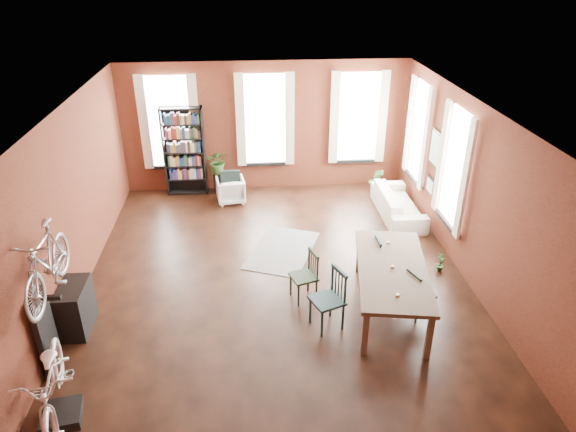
{
  "coord_description": "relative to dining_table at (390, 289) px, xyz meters",
  "views": [
    {
      "loc": [
        -0.46,
        -7.74,
        5.44
      ],
      "look_at": [
        0.24,
        0.6,
        1.12
      ],
      "focal_mm": 32.0,
      "sensor_mm": 36.0,
      "label": 1
    }
  ],
  "objects": [
    {
      "name": "room",
      "position": [
        -1.59,
        1.45,
        1.72
      ],
      "size": [
        9.0,
        9.04,
        3.22
      ],
      "color": "black",
      "rests_on": "ground"
    },
    {
      "name": "dining_table",
      "position": [
        0.0,
        0.0,
        0.0
      ],
      "size": [
        1.52,
        2.62,
        0.84
      ],
      "primitive_type": "cube",
      "rotation": [
        0.0,
        0.0,
        -0.17
      ],
      "color": "brown",
      "rests_on": "ground"
    },
    {
      "name": "dining_chair_a",
      "position": [
        -1.13,
        -0.35,
        0.1
      ],
      "size": [
        0.62,
        0.62,
        1.03
      ],
      "primitive_type": "cube",
      "rotation": [
        0.0,
        0.0,
        -1.19
      ],
      "color": "#193437",
      "rests_on": "ground"
    },
    {
      "name": "dining_chair_b",
      "position": [
        -1.41,
        0.43,
        0.03
      ],
      "size": [
        0.53,
        0.53,
        0.91
      ],
      "primitive_type": "cube",
      "rotation": [
        0.0,
        0.0,
        -1.25
      ],
      "color": "#1E301C",
      "rests_on": "ground"
    },
    {
      "name": "dining_chair_c",
      "position": [
        0.45,
        -0.2,
        0.01
      ],
      "size": [
        0.52,
        0.52,
        0.87
      ],
      "primitive_type": "cube",
      "rotation": [
        0.0,
        0.0,
        1.93
      ],
      "color": "black",
      "rests_on": "ground"
    },
    {
      "name": "dining_chair_d",
      "position": [
        0.14,
        0.83,
        0.03
      ],
      "size": [
        0.43,
        0.43,
        0.91
      ],
      "primitive_type": "cube",
      "rotation": [
        0.0,
        0.0,
        1.59
      ],
      "color": "#1A383B",
      "rests_on": "ground"
    },
    {
      "name": "bookshelf",
      "position": [
        -3.84,
        5.14,
        0.68
      ],
      "size": [
        1.0,
        0.32,
        2.2
      ],
      "primitive_type": "cube",
      "color": "black",
      "rests_on": "ground"
    },
    {
      "name": "white_armchair",
      "position": [
        -2.74,
        4.5,
        -0.09
      ],
      "size": [
        0.73,
        0.69,
        0.67
      ],
      "primitive_type": "imported",
      "rotation": [
        0.0,
        0.0,
        3.28
      ],
      "color": "silver",
      "rests_on": "ground"
    },
    {
      "name": "cream_sofa",
      "position": [
        1.11,
        3.44,
        -0.01
      ],
      "size": [
        0.61,
        2.08,
        0.81
      ],
      "primitive_type": "imported",
      "rotation": [
        0.0,
        0.0,
        1.57
      ],
      "color": "beige",
      "rests_on": "ground"
    },
    {
      "name": "striped_rug",
      "position": [
        -1.66,
        2.08,
        -0.41
      ],
      "size": [
        1.73,
        2.12,
        0.01
      ],
      "primitive_type": "cube",
      "rotation": [
        0.0,
        0.0,
        -0.38
      ],
      "color": "black",
      "rests_on": "ground"
    },
    {
      "name": "bike_trainer",
      "position": [
        -4.84,
        -1.94,
        -0.35
      ],
      "size": [
        0.58,
        0.58,
        0.14
      ],
      "primitive_type": "cube",
      "rotation": [
        0.0,
        0.0,
        0.18
      ],
      "color": "black",
      "rests_on": "ground"
    },
    {
      "name": "bike_wall_rack",
      "position": [
        -5.24,
        -0.96,
        0.23
      ],
      "size": [
        0.16,
        0.6,
        1.3
      ],
      "primitive_type": "cube",
      "color": "black",
      "rests_on": "ground"
    },
    {
      "name": "console_table",
      "position": [
        -5.12,
        -0.06,
        -0.02
      ],
      "size": [
        0.4,
        0.8,
        0.8
      ],
      "primitive_type": "cube",
      "color": "black",
      "rests_on": "ground"
    },
    {
      "name": "plant_stand",
      "position": [
        -3.0,
        5.06,
        -0.15
      ],
      "size": [
        0.36,
        0.36,
        0.54
      ],
      "primitive_type": "cube",
      "rotation": [
        0.0,
        0.0,
        -0.43
      ],
      "color": "black",
      "rests_on": "ground"
    },
    {
      "name": "plant_by_sofa",
      "position": [
        0.9,
        4.74,
        -0.27
      ],
      "size": [
        0.54,
        0.74,
        0.3
      ],
      "primitive_type": "imported",
      "rotation": [
        0.0,
        0.0,
        -0.29
      ],
      "color": "#2D5C25",
      "rests_on": "ground"
    },
    {
      "name": "plant_small",
      "position": [
        1.27,
        1.06,
        -0.35
      ],
      "size": [
        0.44,
        0.43,
        0.14
      ],
      "primitive_type": "imported",
      "rotation": [
        0.0,
        0.0,
        0.81
      ],
      "color": "#275723",
      "rests_on": "ground"
    },
    {
      "name": "bicycle_floor",
      "position": [
        -4.83,
        -1.97,
        0.68
      ],
      "size": [
        0.89,
        1.14,
        1.92
      ],
      "primitive_type": "imported",
      "rotation": [
        0.0,
        0.0,
        0.25
      ],
      "color": "silver",
      "rests_on": "bike_trainer"
    },
    {
      "name": "bicycle_hung",
      "position": [
        -4.99,
        -0.96,
        1.71
      ],
      "size": [
        0.47,
        1.0,
        1.66
      ],
      "primitive_type": "imported",
      "color": "#A5A8AD",
      "rests_on": "bike_wall_rack"
    },
    {
      "name": "plant_on_stand",
      "position": [
        -3.03,
        5.04,
        0.36
      ],
      "size": [
        0.57,
        0.63,
        0.48
      ],
      "primitive_type": "imported",
      "rotation": [
        0.0,
        0.0,
        -0.02
      ],
      "color": "#2D5421",
      "rests_on": "plant_stand"
    }
  ]
}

